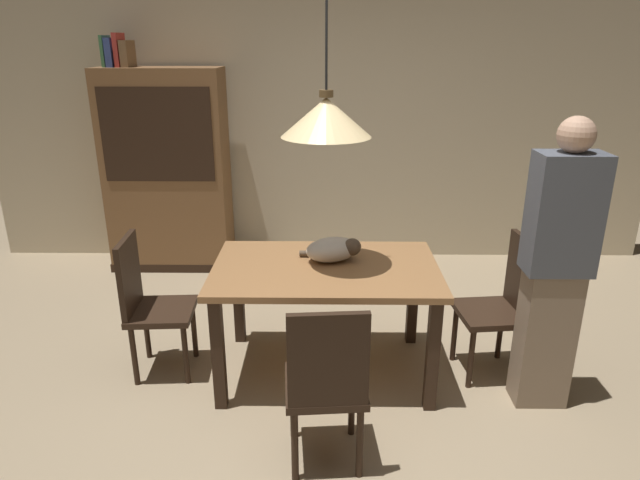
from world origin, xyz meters
TOP-DOWN VIEW (x-y plane):
  - ground at (0.00, 0.00)m, footprint 10.00×10.00m
  - back_wall at (0.00, 2.65)m, footprint 6.40×0.10m
  - dining_table at (0.06, 0.47)m, footprint 1.40×0.90m
  - chair_left_side at (-1.07, 0.47)m, footprint 0.42×0.42m
  - chair_near_front at (0.07, -0.40)m, footprint 0.43×0.43m
  - chair_right_side at (1.19, 0.48)m, footprint 0.44×0.44m
  - cat_sleeping at (0.11, 0.57)m, footprint 0.41×0.33m
  - pendant_lamp at (0.06, 0.47)m, footprint 0.52×0.52m
  - hutch_bookcase at (-1.41, 2.32)m, footprint 1.12×0.45m
  - book_green_slim at (-1.84, 2.32)m, footprint 0.03×0.20m
  - book_blue_wide at (-1.79, 2.32)m, footprint 0.06×0.24m
  - book_red_tall at (-1.72, 2.32)m, footprint 0.04×0.22m
  - book_brown_thick at (-1.66, 2.32)m, footprint 0.06×0.24m
  - person_standing at (1.35, 0.18)m, footprint 0.36×0.22m

SIDE VIEW (x-z plane):
  - ground at x=0.00m, z-range 0.00..0.00m
  - chair_left_side at x=-1.07m, z-range 0.05..0.98m
  - chair_near_front at x=0.07m, z-range 0.05..0.98m
  - chair_right_side at x=1.19m, z-range 0.05..0.98m
  - dining_table at x=0.06m, z-range 0.27..1.02m
  - cat_sleeping at x=0.11m, z-range 0.75..0.90m
  - person_standing at x=1.35m, z-range 0.01..1.72m
  - hutch_bookcase at x=-1.41m, z-range -0.04..1.81m
  - back_wall at x=0.00m, z-range 0.00..2.90m
  - pendant_lamp at x=0.06m, z-range 1.01..2.31m
  - book_brown_thick at x=-1.66m, z-range 1.85..2.07m
  - book_blue_wide at x=-1.79m, z-range 1.85..2.09m
  - book_green_slim at x=-1.84m, z-range 1.85..2.11m
  - book_red_tall at x=-1.72m, z-range 1.85..2.13m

